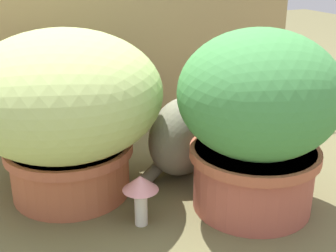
% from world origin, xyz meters
% --- Properties ---
extents(ground_plane, '(6.00, 6.00, 0.00)m').
position_xyz_m(ground_plane, '(0.00, 0.00, 0.00)').
color(ground_plane, brown).
extents(cardboard_backdrop, '(1.30, 0.03, 0.72)m').
position_xyz_m(cardboard_backdrop, '(0.14, 0.51, 0.36)').
color(cardboard_backdrop, tan).
rests_on(cardboard_backdrop, ground).
extents(grass_planter, '(0.48, 0.48, 0.43)m').
position_xyz_m(grass_planter, '(-0.13, 0.15, 0.24)').
color(grass_planter, '#B55F3E').
rests_on(grass_planter, ground).
extents(leafy_planter, '(0.38, 0.38, 0.44)m').
position_xyz_m(leafy_planter, '(0.26, -0.10, 0.24)').
color(leafy_planter, '#B35947').
rests_on(leafy_planter, ground).
extents(cat, '(0.37, 0.29, 0.32)m').
position_xyz_m(cat, '(0.20, 0.15, 0.12)').
color(cat, gray).
rests_on(cat, ground).
extents(mushroom_ornament_pink, '(0.08, 0.08, 0.13)m').
position_xyz_m(mushroom_ornament_pink, '(-0.02, -0.07, 0.09)').
color(mushroom_ornament_pink, silver).
rests_on(mushroom_ornament_pink, ground).
extents(mushroom_ornament_red, '(0.10, 0.10, 0.12)m').
position_xyz_m(mushroom_ornament_red, '(-0.20, 0.08, 0.09)').
color(mushroom_ornament_red, silver).
rests_on(mushroom_ornament_red, ground).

